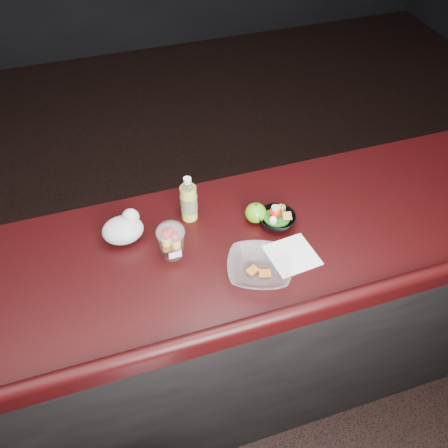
{
  "coord_description": "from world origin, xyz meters",
  "views": [
    {
      "loc": [
        -0.29,
        -0.84,
        2.34
      ],
      "look_at": [
        0.09,
        0.33,
        1.1
      ],
      "focal_mm": 40.0,
      "sensor_mm": 36.0,
      "label": 1
    }
  ],
  "objects_px": {
    "green_apple": "(256,213)",
    "lemonade_bottle": "(189,201)",
    "fruit_cup": "(171,240)",
    "snack_bowl": "(276,219)",
    "takeout_bowl": "(259,268)"
  },
  "relations": [
    {
      "from": "lemonade_bottle",
      "to": "green_apple",
      "type": "bearing_deg",
      "value": -21.85
    },
    {
      "from": "lemonade_bottle",
      "to": "green_apple",
      "type": "height_order",
      "value": "lemonade_bottle"
    },
    {
      "from": "fruit_cup",
      "to": "takeout_bowl",
      "type": "relative_size",
      "value": 0.51
    },
    {
      "from": "green_apple",
      "to": "snack_bowl",
      "type": "bearing_deg",
      "value": -32.54
    },
    {
      "from": "lemonade_bottle",
      "to": "snack_bowl",
      "type": "height_order",
      "value": "lemonade_bottle"
    },
    {
      "from": "lemonade_bottle",
      "to": "fruit_cup",
      "type": "relative_size",
      "value": 1.34
    },
    {
      "from": "fruit_cup",
      "to": "takeout_bowl",
      "type": "height_order",
      "value": "fruit_cup"
    },
    {
      "from": "fruit_cup",
      "to": "snack_bowl",
      "type": "height_order",
      "value": "fruit_cup"
    },
    {
      "from": "green_apple",
      "to": "takeout_bowl",
      "type": "relative_size",
      "value": 0.3
    },
    {
      "from": "green_apple",
      "to": "takeout_bowl",
      "type": "bearing_deg",
      "value": -107.96
    },
    {
      "from": "fruit_cup",
      "to": "snack_bowl",
      "type": "xyz_separation_m",
      "value": [
        0.4,
        0.03,
        -0.05
      ]
    },
    {
      "from": "lemonade_bottle",
      "to": "green_apple",
      "type": "relative_size",
      "value": 2.28
    },
    {
      "from": "green_apple",
      "to": "takeout_bowl",
      "type": "distance_m",
      "value": 0.26
    },
    {
      "from": "lemonade_bottle",
      "to": "takeout_bowl",
      "type": "xyz_separation_m",
      "value": [
        0.15,
        -0.34,
        -0.05
      ]
    },
    {
      "from": "green_apple",
      "to": "lemonade_bottle",
      "type": "bearing_deg",
      "value": 158.15
    }
  ]
}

